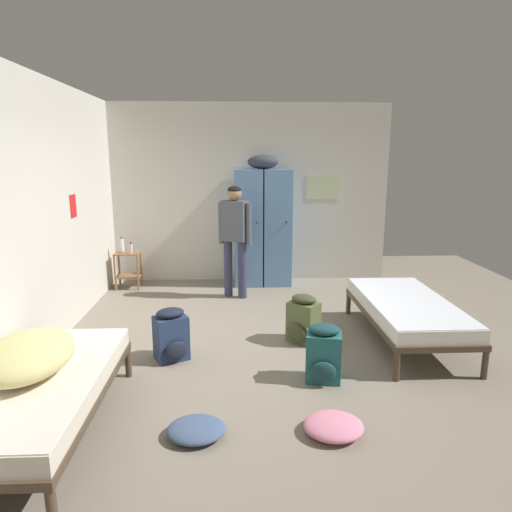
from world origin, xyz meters
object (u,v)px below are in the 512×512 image
object	(u,v)px
person_traveler	(235,231)
lotion_bottle	(131,248)
bedding_heap	(27,355)
clothes_pile_denim	(196,430)
bed_right	(407,309)
bed_left_front	(40,389)
locker_bank	(263,225)
water_bottle	(122,245)
backpack_teal	(323,354)
clothes_pile_pink	(333,426)
backpack_olive	(303,320)
shelf_unit	(128,267)
backpack_navy	(171,336)

from	to	relation	value
person_traveler	lotion_bottle	distance (m)	1.73
bedding_heap	clothes_pile_denim	distance (m)	1.35
bed_right	bed_left_front	bearing A→B (deg)	-153.95
locker_bank	water_bottle	bearing A→B (deg)	-176.32
bed_right	bedding_heap	distance (m)	3.80
bedding_heap	lotion_bottle	distance (m)	3.85
bed_left_front	lotion_bottle	bearing A→B (deg)	92.65
clothes_pile_denim	bed_right	bearing A→B (deg)	37.59
backpack_teal	bed_right	bearing A→B (deg)	38.53
bedding_heap	clothes_pile_denim	xyz separation A→B (m)	(1.22, -0.10, -0.58)
water_bottle	backpack_teal	world-z (taller)	water_bottle
clothes_pile_pink	bed_left_front	bearing A→B (deg)	178.08
backpack_olive	clothes_pile_pink	world-z (taller)	backpack_olive
bedding_heap	lotion_bottle	size ratio (longest dim) A/B	4.90
bed_right	water_bottle	world-z (taller)	water_bottle
shelf_unit	person_traveler	bearing A→B (deg)	-17.97
bed_right	clothes_pile_denim	distance (m)	2.81
water_bottle	clothes_pile_pink	distance (m)	4.78
bed_left_front	lotion_bottle	world-z (taller)	lotion_bottle
lotion_bottle	clothes_pile_denim	distance (m)	4.21
locker_bank	person_traveler	size ratio (longest dim) A/B	1.26
clothes_pile_pink	backpack_olive	bearing A→B (deg)	89.34
bed_right	backpack_olive	distance (m)	1.17
person_traveler	water_bottle	size ratio (longest dim) A/B	6.59
bedding_heap	bed_left_front	bearing A→B (deg)	-25.33
shelf_unit	bed_right	distance (m)	4.27
bedding_heap	person_traveler	bearing A→B (deg)	65.54
bed_left_front	backpack_navy	world-z (taller)	backpack_navy
bed_right	bedding_heap	xyz separation A→B (m)	(-3.43, -1.60, 0.25)
backpack_olive	clothes_pile_denim	distance (m)	2.04
clothes_pile_denim	backpack_olive	bearing A→B (deg)	58.72
bed_left_front	water_bottle	world-z (taller)	water_bottle
shelf_unit	bedding_heap	size ratio (longest dim) A/B	0.67
backpack_olive	clothes_pile_denim	xyz separation A→B (m)	(-1.05, -1.73, -0.20)
bed_right	lotion_bottle	size ratio (longest dim) A/B	10.88
shelf_unit	bed_left_front	distance (m)	3.93
backpack_navy	bed_right	bearing A→B (deg)	8.08
lotion_bottle	locker_bank	bearing A→B (deg)	5.60
bed_right	backpack_olive	xyz separation A→B (m)	(-1.16, 0.03, -0.12)
backpack_olive	backpack_navy	distance (m)	1.47
bed_right	lotion_bottle	bearing A→B (deg)	147.56
bed_left_front	bed_right	distance (m)	3.73
bed_left_front	shelf_unit	bearing A→B (deg)	93.64
shelf_unit	water_bottle	distance (m)	0.35
water_bottle	clothes_pile_pink	bearing A→B (deg)	-58.07
bed_left_front	water_bottle	size ratio (longest dim) A/B	7.65
backpack_navy	backpack_teal	size ratio (longest dim) A/B	1.00
water_bottle	lotion_bottle	world-z (taller)	water_bottle
bed_left_front	backpack_teal	xyz separation A→B (m)	(2.25, 0.76, -0.12)
clothes_pile_pink	locker_bank	bearing A→B (deg)	93.97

